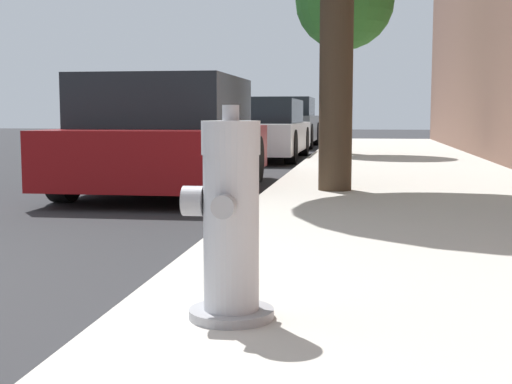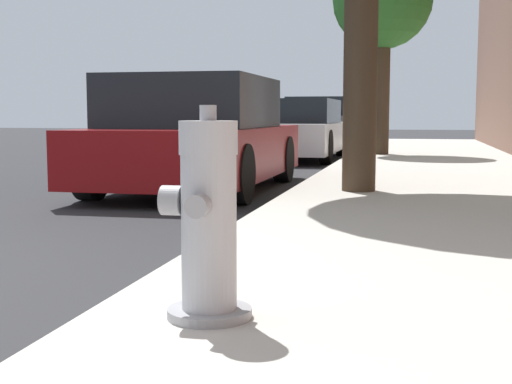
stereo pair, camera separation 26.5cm
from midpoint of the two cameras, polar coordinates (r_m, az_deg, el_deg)
The scene contains 6 objects.
sidewalk_slab at distance 2.78m, azimuth 16.96°, elevation -11.35°, with size 3.02×40.00×0.14m.
fire_hydrant at distance 2.64m, azimuth -4.96°, elevation -2.52°, with size 0.34×0.34×0.79m.
parked_car_near at distance 8.37m, azimuth -7.86°, elevation 4.38°, with size 1.80×3.91×1.32m.
parked_car_mid at distance 14.21m, azimuth -0.19°, elevation 4.98°, with size 1.69×4.43×1.18m.
parked_car_far at distance 19.50m, azimuth 1.70°, elevation 5.54°, with size 1.84×3.97×1.35m.
street_tree_far at distance 14.06m, azimuth 6.55°, elevation 14.77°, with size 1.88×1.88×3.86m.
Camera 1 is at (3.16, -2.65, 0.90)m, focal length 50.00 mm.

